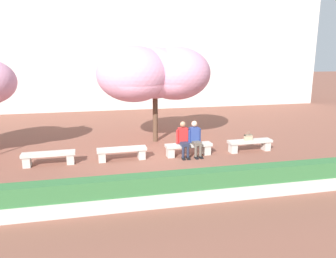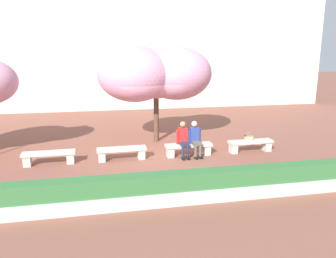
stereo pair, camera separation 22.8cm
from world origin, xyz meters
name	(u,v)px [view 1 (the left image)]	position (x,y,z in m)	size (l,w,h in m)	color
ground_plane	(156,158)	(0.00, 0.00, 0.00)	(100.00, 100.00, 0.00)	brown
building_facade	(122,29)	(0.00, 12.62, 5.32)	(28.00, 4.00, 10.64)	beige
stone_bench_west_end	(49,157)	(-3.67, 0.00, 0.30)	(1.74, 0.46, 0.45)	#BCB7AD
stone_bench_near_west	(122,152)	(-1.22, 0.00, 0.30)	(1.74, 0.46, 0.45)	#BCB7AD
stone_bench_center	(189,148)	(1.22, 0.00, 0.30)	(1.74, 0.46, 0.45)	#BCB7AD
stone_bench_near_east	(250,144)	(3.67, 0.00, 0.30)	(1.74, 0.46, 0.45)	#BCB7AD
person_seated_left	(183,138)	(1.01, -0.05, 0.70)	(0.51, 0.68, 1.29)	black
person_seated_right	(195,137)	(1.45, -0.05, 0.70)	(0.51, 0.71, 1.29)	black
handbag	(248,137)	(3.58, -0.02, 0.58)	(0.30, 0.15, 0.34)	tan
cherry_tree_main	(155,74)	(0.41, 2.26, 2.88)	(4.76, 3.24, 4.00)	#513828
planter_hedge_foreground	(183,188)	(0.00, -3.72, 0.39)	(13.01, 0.50, 0.80)	#BCB7AD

